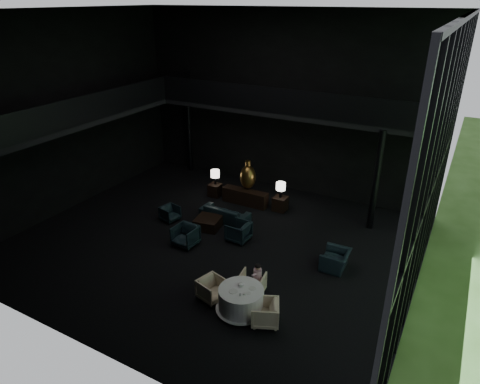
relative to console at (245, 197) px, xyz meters
The scene contains 35 objects.
floor 3.53m from the console, 81.18° to the right, with size 14.00×12.00×0.02m, color black.
ceiling 8.44m from the console, 81.18° to the right, with size 14.00×12.00×0.02m, color black.
wall_back 4.49m from the console, 77.95° to the left, with size 14.00×0.04×8.00m, color black.
wall_front 10.17m from the console, 86.74° to the right, with size 14.00×0.04×8.00m, color black.
wall_left 8.20m from the console, 151.73° to the right, with size 0.04×12.00×8.00m, color black.
curtain_wall 9.04m from the console, 24.89° to the right, with size 0.20×12.00×8.00m, color black, non-canonical shape.
mezzanine_left 7.44m from the console, 147.53° to the right, with size 2.00×12.00×0.25m, color black.
mezzanine_back 4.26m from the console, 44.75° to the left, with size 12.00×2.00×0.25m, color black.
railing_left 7.09m from the console, 142.09° to the right, with size 0.06×12.00×1.00m, color black.
railing_back 4.57m from the console, 18.85° to the left, with size 12.00×0.06×1.00m, color black.
column_nw 5.26m from the console, 153.49° to the left, with size 0.24×0.24×4.00m, color black.
column_ne 5.62m from the console, ahead, with size 0.24×0.24×4.00m, color black.
console is the anchor object (origin of this frame).
bronze_urn 0.91m from the console, 90.00° to the left, with size 0.69×0.69×1.29m.
side_table_left 1.60m from the console, behind, with size 0.52×0.52×0.57m, color black.
table_lamp_left 1.76m from the console, behind, with size 0.40×0.40×0.67m.
side_table_right 1.61m from the console, ahead, with size 0.56×0.56×0.61m, color black.
table_lamp_right 1.78m from the console, ahead, with size 0.40×0.40×0.67m.
sofa 1.70m from the console, 90.79° to the right, with size 2.05×0.60×0.80m, color #19252A.
lounge_armchair_west 3.44m from the console, 124.78° to the right, with size 0.59×0.55×0.61m, color black.
lounge_armchair_east 3.11m from the console, 66.38° to the right, with size 0.82×0.77×0.84m, color black.
lounge_armchair_south 4.10m from the console, 94.04° to the right, with size 0.88×0.82×0.90m, color black.
window_armchair 5.75m from the console, 29.96° to the right, with size 0.92×0.60×0.81m, color black.
coffee_table 2.60m from the console, 96.06° to the right, with size 0.94×0.94×0.42m, color black.
dining_table 7.07m from the console, 62.68° to the right, with size 1.49×1.49×0.75m.
dining_chair_north 6.28m from the console, 59.85° to the right, with size 0.73×0.69×0.75m, color beige.
dining_chair_east 7.60m from the console, 57.57° to the right, with size 0.75×0.70×0.77m, color beige.
dining_chair_west 6.60m from the console, 70.43° to the right, with size 0.70×0.65×0.72m, color beige.
child 6.20m from the console, 58.21° to the right, with size 0.26×0.26×0.55m.
plate_a 7.19m from the console, 64.43° to the right, with size 0.25×0.25×0.02m, color white.
plate_b 7.04m from the console, 60.05° to the right, with size 0.20×0.20×0.01m, color white.
saucer 7.25m from the console, 61.02° to the right, with size 0.13×0.13×0.01m, color white.
coffee_cup 7.31m from the console, 61.97° to the right, with size 0.08×0.08×0.06m, color white.
cereal_bowl 6.90m from the console, 62.83° to the right, with size 0.17×0.17×0.09m, color white.
cream_pot 7.36m from the console, 62.84° to the right, with size 0.05×0.05×0.06m, color #99999E.
Camera 1 is at (7.47, -11.51, 8.36)m, focal length 32.00 mm.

